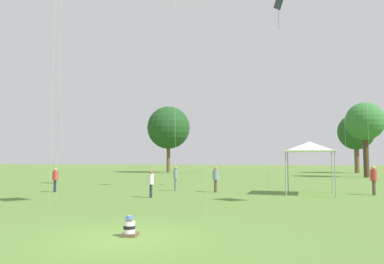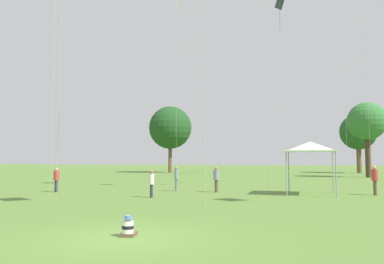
# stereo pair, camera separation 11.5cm
# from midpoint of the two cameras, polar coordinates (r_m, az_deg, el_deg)

# --- Properties ---
(ground_plane) EXTENTS (300.00, 300.00, 0.00)m
(ground_plane) POSITION_cam_midpoint_polar(r_m,az_deg,el_deg) (11.02, -10.69, -15.70)
(ground_plane) COLOR #567A33
(seated_toddler) EXTENTS (0.47, 0.56, 0.60)m
(seated_toddler) POSITION_cam_midpoint_polar(r_m,az_deg,el_deg) (11.26, -9.80, -14.22)
(seated_toddler) COLOR brown
(seated_toddler) RESTS_ON ground
(person_standing_0) EXTENTS (0.39, 0.39, 1.57)m
(person_standing_0) POSITION_cam_midpoint_polar(r_m,az_deg,el_deg) (22.14, -6.41, -7.49)
(person_standing_0) COLOR #282D42
(person_standing_0) RESTS_ON ground
(person_standing_1) EXTENTS (0.49, 0.49, 1.83)m
(person_standing_1) POSITION_cam_midpoint_polar(r_m,az_deg,el_deg) (26.10, 25.83, -6.28)
(person_standing_1) COLOR brown
(person_standing_1) RESTS_ON ground
(person_standing_2) EXTENTS (0.54, 0.54, 1.72)m
(person_standing_2) POSITION_cam_midpoint_polar(r_m,az_deg,el_deg) (25.64, 3.48, -6.90)
(person_standing_2) COLOR brown
(person_standing_2) RESTS_ON ground
(person_standing_3) EXTENTS (0.52, 0.52, 1.65)m
(person_standing_3) POSITION_cam_midpoint_polar(r_m,az_deg,el_deg) (27.38, -20.22, -6.57)
(person_standing_3) COLOR #282D42
(person_standing_3) RESTS_ON ground
(person_standing_4) EXTENTS (0.34, 0.34, 1.73)m
(person_standing_4) POSITION_cam_midpoint_polar(r_m,az_deg,el_deg) (26.67, -2.65, -6.71)
(person_standing_4) COLOR slate
(person_standing_4) RESTS_ON ground
(canopy_tent) EXTENTS (3.29, 3.29, 3.36)m
(canopy_tent) POSITION_cam_midpoint_polar(r_m,az_deg,el_deg) (25.05, 17.31, -2.19)
(canopy_tent) COLOR white
(canopy_tent) RESTS_ON ground
(kite_4) EXTENTS (0.88, 0.99, 16.68)m
(kite_4) POSITION_cam_midpoint_polar(r_m,az_deg,el_deg) (36.16, 12.96, 17.27)
(kite_4) COLOR #1E2328
(kite_4) RESTS_ON ground
(distant_tree_0) EXTENTS (7.42, 7.42, 11.52)m
(distant_tree_0) POSITION_cam_midpoint_polar(r_m,az_deg,el_deg) (65.34, -3.65, 0.65)
(distant_tree_0) COLOR brown
(distant_tree_0) RESTS_ON ground
(distant_tree_1) EXTENTS (6.00, 6.00, 9.90)m
(distant_tree_1) POSITION_cam_midpoint_polar(r_m,az_deg,el_deg) (68.53, 23.67, -0.02)
(distant_tree_1) COLOR brown
(distant_tree_1) RESTS_ON ground
(distant_tree_2) EXTENTS (4.80, 4.80, 9.49)m
(distant_tree_2) POSITION_cam_midpoint_polar(r_m,az_deg,el_deg) (52.26, 24.79, 1.39)
(distant_tree_2) COLOR #473323
(distant_tree_2) RESTS_ON ground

